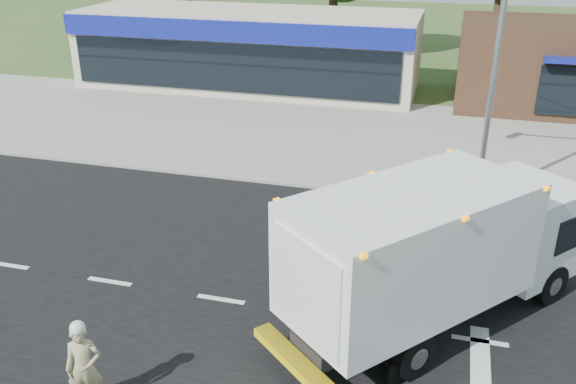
# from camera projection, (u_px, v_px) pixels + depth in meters

# --- Properties ---
(ground) EXTENTS (120.00, 120.00, 0.00)m
(ground) POSITION_uv_depth(u_px,v_px,m) (344.00, 320.00, 13.95)
(ground) COLOR #385123
(ground) RESTS_ON ground
(road_asphalt) EXTENTS (60.00, 14.00, 0.02)m
(road_asphalt) POSITION_uv_depth(u_px,v_px,m) (344.00, 319.00, 13.95)
(road_asphalt) COLOR black
(road_asphalt) RESTS_ON ground
(sidewalk) EXTENTS (60.00, 2.40, 0.12)m
(sidewalk) POSITION_uv_depth(u_px,v_px,m) (387.00, 182.00, 21.14)
(sidewalk) COLOR gray
(sidewalk) RESTS_ON ground
(parking_apron) EXTENTS (60.00, 9.00, 0.02)m
(parking_apron) POSITION_uv_depth(u_px,v_px,m) (403.00, 132.00, 26.27)
(parking_apron) COLOR gray
(parking_apron) RESTS_ON ground
(lane_markings) EXTENTS (55.20, 7.00, 0.01)m
(lane_markings) POSITION_uv_depth(u_px,v_px,m) (397.00, 368.00, 12.43)
(lane_markings) COLOR silver
(lane_markings) RESTS_ON road_asphalt
(ems_box_truck) EXTENTS (6.90, 7.49, 3.46)m
(ems_box_truck) POSITION_uv_depth(u_px,v_px,m) (438.00, 245.00, 13.05)
(ems_box_truck) COLOR black
(ems_box_truck) RESTS_ON ground
(emergency_worker) EXTENTS (0.77, 0.65, 1.92)m
(emergency_worker) POSITION_uv_depth(u_px,v_px,m) (84.00, 366.00, 11.10)
(emergency_worker) COLOR tan
(emergency_worker) RESTS_ON ground
(retail_strip_mall) EXTENTS (18.00, 6.20, 4.00)m
(retail_strip_mall) POSITION_uv_depth(u_px,v_px,m) (248.00, 49.00, 32.83)
(retail_strip_mall) COLOR beige
(retail_strip_mall) RESTS_ON ground
(brown_storefront) EXTENTS (10.00, 6.70, 4.00)m
(brown_storefront) POSITION_uv_depth(u_px,v_px,m) (567.00, 66.00, 29.03)
(brown_storefront) COLOR #382316
(brown_storefront) RESTS_ON ground
(traffic_signal_pole) EXTENTS (3.51, 0.25, 8.00)m
(traffic_signal_pole) POSITION_uv_depth(u_px,v_px,m) (475.00, 47.00, 18.06)
(traffic_signal_pole) COLOR gray
(traffic_signal_pole) RESTS_ON ground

